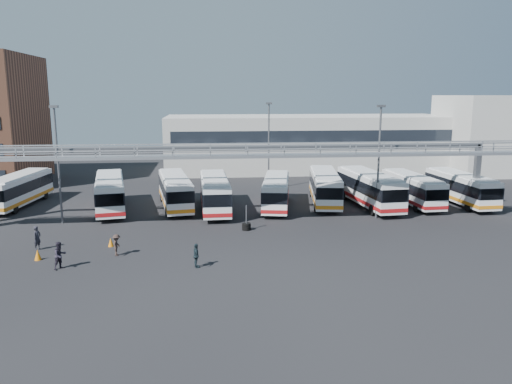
{
  "coord_description": "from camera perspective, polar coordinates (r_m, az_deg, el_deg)",
  "views": [
    {
      "loc": [
        -3.39,
        -35.9,
        11.06
      ],
      "look_at": [
        0.87,
        6.0,
        2.84
      ],
      "focal_mm": 35.0,
      "sensor_mm": 36.0,
      "label": 1
    }
  ],
  "objects": [
    {
      "name": "light_pole_back",
      "position": [
        58.62,
        1.47,
        5.81
      ],
      "size": [
        0.7,
        0.35,
        10.21
      ],
      "color": "#4C4F54",
      "rests_on": "ground"
    },
    {
      "name": "tire_stack",
      "position": [
        41.55,
        -1.11,
        -3.89
      ],
      "size": [
        0.74,
        0.74,
        2.11
      ],
      "color": "black",
      "rests_on": "ground"
    },
    {
      "name": "bus_9",
      "position": [
        55.24,
        22.34,
        0.52
      ],
      "size": [
        2.97,
        10.64,
        3.2
      ],
      "rotation": [
        0.0,
        0.0,
        0.05
      ],
      "color": "silver",
      "rests_on": "ground"
    },
    {
      "name": "pedestrian_b",
      "position": [
        34.72,
        -21.5,
        -6.76
      ],
      "size": [
        1.1,
        1.12,
        1.81
      ],
      "primitive_type": "imported",
      "rotation": [
        0.0,
        0.0,
        0.86
      ],
      "color": "#231F2B",
      "rests_on": "ground"
    },
    {
      "name": "cone_right",
      "position": [
        38.69,
        -16.27,
        -5.52
      ],
      "size": [
        0.53,
        0.53,
        0.65
      ],
      "primitive_type": "cone",
      "rotation": [
        0.0,
        0.0,
        -0.34
      ],
      "color": "orange",
      "rests_on": "ground"
    },
    {
      "name": "bus_2",
      "position": [
        50.22,
        -16.35,
        0.02
      ],
      "size": [
        4.46,
        11.31,
        3.35
      ],
      "rotation": [
        0.0,
        0.0,
        0.18
      ],
      "color": "silver",
      "rests_on": "ground"
    },
    {
      "name": "bus_4",
      "position": [
        48.25,
        -4.75,
        -0.01
      ],
      "size": [
        2.83,
        11.03,
        3.33
      ],
      "rotation": [
        0.0,
        0.0,
        0.03
      ],
      "color": "silver",
      "rests_on": "ground"
    },
    {
      "name": "bus_5",
      "position": [
        49.35,
        2.33,
        0.13
      ],
      "size": [
        4.17,
        10.53,
        3.12
      ],
      "rotation": [
        0.0,
        0.0,
        -0.18
      ],
      "color": "silver",
      "rests_on": "ground"
    },
    {
      "name": "warehouse",
      "position": [
        75.82,
        5.96,
        5.63
      ],
      "size": [
        42.0,
        14.0,
        8.0
      ],
      "primitive_type": "cube",
      "color": "#9E9E99",
      "rests_on": "ground"
    },
    {
      "name": "pedestrian_d",
      "position": [
        32.84,
        -6.85,
        -7.23
      ],
      "size": [
        0.59,
        1.01,
        1.61
      ],
      "primitive_type": "imported",
      "rotation": [
        0.0,
        0.0,
        1.78
      ],
      "color": "black",
      "rests_on": "ground"
    },
    {
      "name": "light_pole_mid",
      "position": [
        45.89,
        13.87,
        4.04
      ],
      "size": [
        0.7,
        0.35,
        10.21
      ],
      "color": "#4C4F54",
      "rests_on": "ground"
    },
    {
      "name": "gantry",
      "position": [
        42.28,
        -1.16,
        3.49
      ],
      "size": [
        51.4,
        5.15,
        7.1
      ],
      "color": "#95989D",
      "rests_on": "ground"
    },
    {
      "name": "bus_6",
      "position": [
        51.59,
        7.87,
        0.66
      ],
      "size": [
        4.21,
        11.32,
        3.36
      ],
      "rotation": [
        0.0,
        0.0,
        -0.15
      ],
      "color": "silver",
      "rests_on": "ground"
    },
    {
      "name": "ground",
      "position": [
        37.72,
        -0.39,
        -6.01
      ],
      "size": [
        140.0,
        140.0,
        0.0
      ],
      "primitive_type": "plane",
      "color": "black",
      "rests_on": "ground"
    },
    {
      "name": "pedestrian_c",
      "position": [
        36.32,
        -15.63,
        -5.85
      ],
      "size": [
        0.65,
        1.03,
        1.53
      ],
      "primitive_type": "imported",
      "rotation": [
        0.0,
        0.0,
        1.49
      ],
      "color": "#2F231F",
      "rests_on": "ground"
    },
    {
      "name": "light_pole_left",
      "position": [
        45.99,
        -21.72,
        3.6
      ],
      "size": [
        0.7,
        0.35,
        10.21
      ],
      "color": "#4C4F54",
      "rests_on": "ground"
    },
    {
      "name": "bus_3",
      "position": [
        50.01,
        -9.23,
        0.24
      ],
      "size": [
        4.09,
        11.07,
        3.29
      ],
      "rotation": [
        0.0,
        0.0,
        0.15
      ],
      "color": "silver",
      "rests_on": "ground"
    },
    {
      "name": "cone_left",
      "position": [
        37.28,
        -23.68,
        -6.58
      ],
      "size": [
        0.59,
        0.59,
        0.74
      ],
      "primitive_type": "cone",
      "rotation": [
        0.0,
        0.0,
        -0.34
      ],
      "color": "orange",
      "rests_on": "ground"
    },
    {
      "name": "bus_0",
      "position": [
        55.49,
        -25.46,
        0.34
      ],
      "size": [
        3.62,
        10.87,
        3.24
      ],
      "rotation": [
        0.0,
        0.0,
        -0.11
      ],
      "color": "silver",
      "rests_on": "ground"
    },
    {
      "name": "pedestrian_a",
      "position": [
        39.53,
        -23.73,
        -4.83
      ],
      "size": [
        0.65,
        0.76,
        1.77
      ],
      "primitive_type": "imported",
      "rotation": [
        0.0,
        0.0,
        1.16
      ],
      "color": "#212129",
      "rests_on": "ground"
    },
    {
      "name": "bus_8",
      "position": [
        53.27,
        17.4,
        0.43
      ],
      "size": [
        2.88,
        10.34,
        3.11
      ],
      "rotation": [
        0.0,
        0.0,
        0.05
      ],
      "color": "silver",
      "rests_on": "ground"
    },
    {
      "name": "bus_7",
      "position": [
        51.1,
        12.81,
        0.46
      ],
      "size": [
        3.61,
        11.62,
        3.47
      ],
      "rotation": [
        0.0,
        0.0,
        0.09
      ],
      "color": "silver",
      "rests_on": "ground"
    },
    {
      "name": "building_right",
      "position": [
        79.72,
        25.64,
        5.96
      ],
      "size": [
        14.0,
        12.0,
        11.0
      ],
      "primitive_type": "cube",
      "color": "#B2B2AD",
      "rests_on": "ground"
    }
  ]
}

